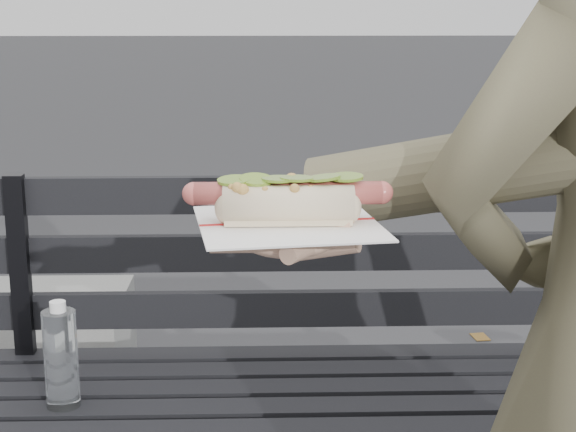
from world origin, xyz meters
name	(u,v)px	position (x,y,z in m)	size (l,w,h in m)	color
park_bench	(326,352)	(0.09, 0.82, 0.52)	(1.50, 0.44, 0.88)	black
held_hotdog	(465,175)	(0.19, 0.07, 1.04)	(0.64, 0.30, 0.20)	brown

